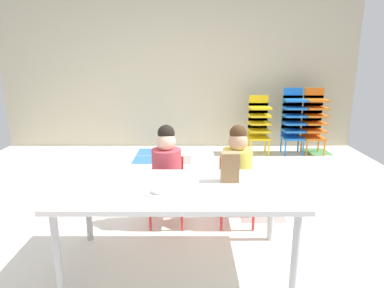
{
  "coord_description": "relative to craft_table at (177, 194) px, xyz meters",
  "views": [
    {
      "loc": [
        0.22,
        -3.04,
        1.47
      ],
      "look_at": [
        0.23,
        -0.58,
        0.85
      ],
      "focal_mm": 31.31,
      "sensor_mm": 36.0,
      "label": 1
    }
  ],
  "objects": [
    {
      "name": "ground_plane",
      "position": [
        -0.12,
        0.84,
        -0.56
      ],
      "size": [
        5.94,
        5.42,
        0.02
      ],
      "color": "silver"
    },
    {
      "name": "donut_powdered_on_plate",
      "position": [
        -0.13,
        -0.12,
        0.07
      ],
      "size": [
        0.1,
        0.1,
        0.03
      ],
      "primitive_type": "torus",
      "color": "white",
      "rests_on": "craft_table"
    },
    {
      "name": "back_wall",
      "position": [
        -0.12,
        3.54,
        0.76
      ],
      "size": [
        5.94,
        0.1,
        2.61
      ],
      "primitive_type": "cube",
      "color": "beige",
      "rests_on": "ground_plane"
    },
    {
      "name": "paper_plate_near_edge",
      "position": [
        -0.13,
        -0.12,
        0.05
      ],
      "size": [
        0.18,
        0.18,
        0.01
      ],
      "primitive_type": "cylinder",
      "color": "white",
      "rests_on": "craft_table"
    },
    {
      "name": "kid_chair_orange_stack",
      "position": [
        2.04,
        3.02,
        0.03
      ],
      "size": [
        0.32,
        0.3,
        1.04
      ],
      "color": "orange",
      "rests_on": "ground_plane"
    },
    {
      "name": "paper_bag_brown",
      "position": [
        0.38,
        0.12,
        0.16
      ],
      "size": [
        0.13,
        0.09,
        0.22
      ],
      "primitive_type": "cube",
      "color": "#9E754C",
      "rests_on": "craft_table"
    },
    {
      "name": "seated_child_near_camera",
      "position": [
        -0.12,
        0.62,
        0.01
      ],
      "size": [
        0.32,
        0.31,
        0.92
      ],
      "color": "red",
      "rests_on": "ground_plane"
    },
    {
      "name": "kid_chair_blue_stack",
      "position": [
        1.7,
        3.02,
        0.03
      ],
      "size": [
        0.32,
        0.3,
        1.04
      ],
      "color": "blue",
      "rests_on": "ground_plane"
    },
    {
      "name": "paper_plate_center_table",
      "position": [
        -0.45,
        0.15,
        0.05
      ],
      "size": [
        0.18,
        0.18,
        0.01
      ],
      "primitive_type": "cylinder",
      "color": "white",
      "rests_on": "craft_table"
    },
    {
      "name": "craft_table",
      "position": [
        0.0,
        0.0,
        0.0
      ],
      "size": [
        1.67,
        0.77,
        0.6
      ],
      "color": "white",
      "rests_on": "ground_plane"
    },
    {
      "name": "kid_chair_yellow_stack",
      "position": [
        1.16,
        3.02,
        -0.03
      ],
      "size": [
        0.32,
        0.3,
        0.92
      ],
      "color": "yellow",
      "rests_on": "ground_plane"
    },
    {
      "name": "seated_child_middle_seat",
      "position": [
        0.5,
        0.62,
        0.01
      ],
      "size": [
        0.32,
        0.32,
        0.92
      ],
      "color": "red",
      "rests_on": "ground_plane"
    }
  ]
}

